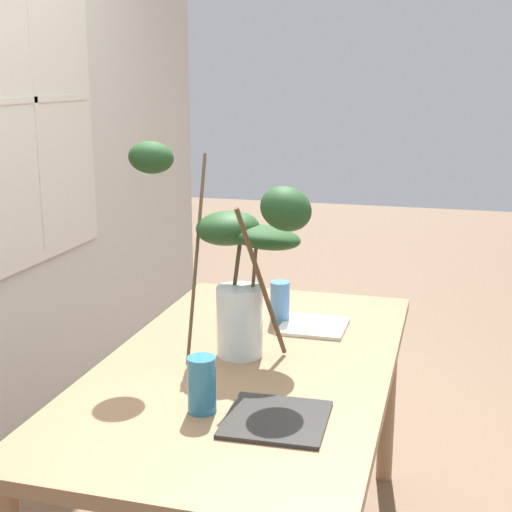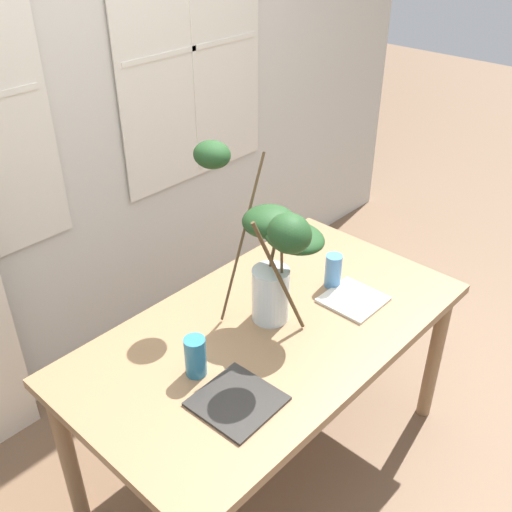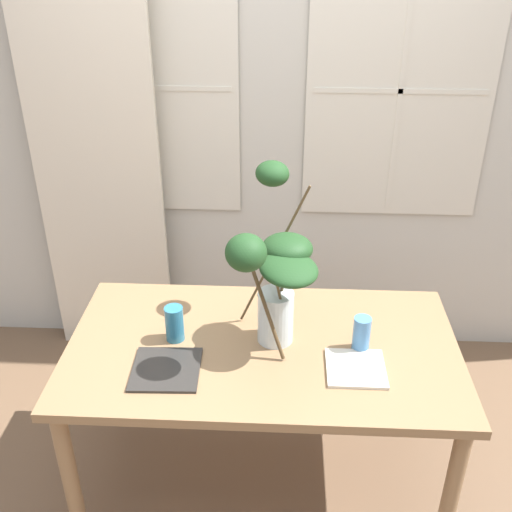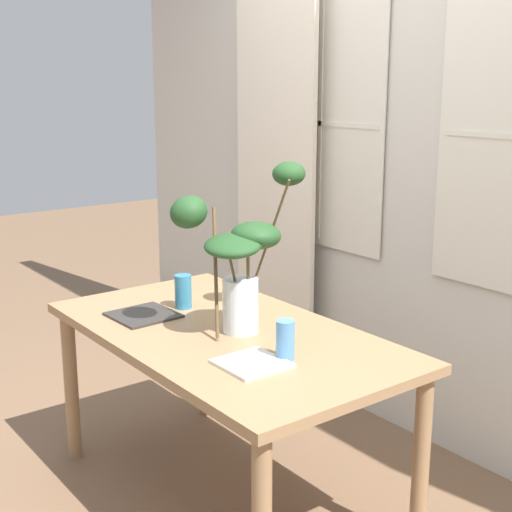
{
  "view_description": "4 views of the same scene",
  "coord_description": "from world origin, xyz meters",
  "px_view_note": "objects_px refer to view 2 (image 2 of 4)",
  "views": [
    {
      "loc": [
        -1.94,
        -0.56,
        1.56
      ],
      "look_at": [
        0.07,
        -0.0,
        1.04
      ],
      "focal_mm": 50.88,
      "sensor_mm": 36.0,
      "label": 1
    },
    {
      "loc": [
        -1.3,
        -1.13,
        2.15
      ],
      "look_at": [
        -0.0,
        0.07,
        1.02
      ],
      "focal_mm": 41.79,
      "sensor_mm": 36.0,
      "label": 2
    },
    {
      "loc": [
        0.07,
        -1.89,
        2.19
      ],
      "look_at": [
        -0.03,
        -0.01,
        1.14
      ],
      "focal_mm": 42.47,
      "sensor_mm": 36.0,
      "label": 3
    },
    {
      "loc": [
        2.22,
        -1.54,
        1.69
      ],
      "look_at": [
        0.12,
        0.06,
        1.05
      ],
      "focal_mm": 50.99,
      "sensor_mm": 36.0,
      "label": 4
    }
  ],
  "objects_px": {
    "plate_square_left": "(237,401)",
    "drinking_glass_blue_left": "(195,357)",
    "vase_with_branches": "(271,246)",
    "plate_square_right": "(353,299)",
    "drinking_glass_blue_right": "(333,271)",
    "dining_table": "(269,345)"
  },
  "relations": [
    {
      "from": "drinking_glass_blue_left",
      "to": "plate_square_right",
      "type": "distance_m",
      "value": 0.71
    },
    {
      "from": "vase_with_branches",
      "to": "plate_square_left",
      "type": "bearing_deg",
      "value": -151.87
    },
    {
      "from": "plate_square_left",
      "to": "vase_with_branches",
      "type": "bearing_deg",
      "value": 28.13
    },
    {
      "from": "dining_table",
      "to": "drinking_glass_blue_right",
      "type": "distance_m",
      "value": 0.41
    },
    {
      "from": "dining_table",
      "to": "drinking_glass_blue_left",
      "type": "height_order",
      "value": "drinking_glass_blue_left"
    },
    {
      "from": "plate_square_right",
      "to": "plate_square_left",
      "type": "bearing_deg",
      "value": -176.65
    },
    {
      "from": "plate_square_left",
      "to": "drinking_glass_blue_left",
      "type": "bearing_deg",
      "value": 89.19
    },
    {
      "from": "dining_table",
      "to": "drinking_glass_blue_right",
      "type": "xyz_separation_m",
      "value": [
        0.38,
        -0.01,
        0.16
      ]
    },
    {
      "from": "drinking_glass_blue_left",
      "to": "plate_square_left",
      "type": "xyz_separation_m",
      "value": [
        -0.0,
        -0.19,
        -0.07
      ]
    },
    {
      "from": "drinking_glass_blue_right",
      "to": "plate_square_left",
      "type": "xyz_separation_m",
      "value": [
        -0.73,
        -0.17,
        -0.07
      ]
    },
    {
      "from": "vase_with_branches",
      "to": "drinking_glass_blue_left",
      "type": "distance_m",
      "value": 0.46
    },
    {
      "from": "drinking_glass_blue_right",
      "to": "drinking_glass_blue_left",
      "type": "bearing_deg",
      "value": 177.75
    },
    {
      "from": "dining_table",
      "to": "plate_square_right",
      "type": "xyz_separation_m",
      "value": [
        0.35,
        -0.13,
        0.09
      ]
    },
    {
      "from": "dining_table",
      "to": "plate_square_left",
      "type": "distance_m",
      "value": 0.4
    },
    {
      "from": "vase_with_branches",
      "to": "plate_square_right",
      "type": "bearing_deg",
      "value": -29.52
    },
    {
      "from": "dining_table",
      "to": "plate_square_left",
      "type": "height_order",
      "value": "plate_square_left"
    },
    {
      "from": "plate_square_left",
      "to": "plate_square_right",
      "type": "distance_m",
      "value": 0.7
    },
    {
      "from": "plate_square_right",
      "to": "dining_table",
      "type": "bearing_deg",
      "value": 159.3
    },
    {
      "from": "vase_with_branches",
      "to": "plate_square_left",
      "type": "distance_m",
      "value": 0.55
    },
    {
      "from": "drinking_glass_blue_left",
      "to": "plate_square_right",
      "type": "height_order",
      "value": "drinking_glass_blue_left"
    },
    {
      "from": "plate_square_right",
      "to": "drinking_glass_blue_left",
      "type": "bearing_deg",
      "value": 167.58
    },
    {
      "from": "drinking_glass_blue_right",
      "to": "plate_square_left",
      "type": "height_order",
      "value": "drinking_glass_blue_right"
    }
  ]
}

